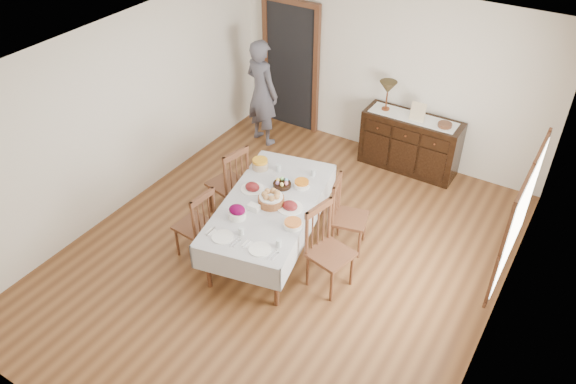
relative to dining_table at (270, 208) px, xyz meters
The scene contains 26 objects.
ground 0.69m from the dining_table, 15.22° to the right, with size 6.00×6.00×0.00m, color brown.
room_shell 1.07m from the dining_table, 75.05° to the left, with size 5.02×6.02×2.65m.
dining_table is the anchor object (origin of this frame).
chair_left_near 0.91m from the dining_table, 138.97° to the right, with size 0.45×0.45×1.00m.
chair_left_far 0.89m from the dining_table, 160.38° to the left, with size 0.53×0.53×1.08m.
chair_right_near 0.92m from the dining_table, 11.49° to the right, with size 0.54×0.54×1.09m.
chair_right_far 0.96m from the dining_table, 33.56° to the left, with size 0.51×0.51×1.01m.
sideboard 2.78m from the dining_table, 73.30° to the left, with size 1.46×0.53×0.88m.
person 2.69m from the dining_table, 125.76° to the left, with size 0.58×0.37×1.85m, color #565562.
bread_basket 0.17m from the dining_table, 34.55° to the right, with size 0.32×0.32×0.18m.
egg_basket 0.38m from the dining_table, 97.03° to the left, with size 0.23×0.23×0.11m.
ham_platter_a 0.36m from the dining_table, 162.76° to the left, with size 0.29×0.29×0.11m.
ham_platter_b 0.30m from the dining_table, ahead, with size 0.31×0.31×0.11m.
beet_bowl 0.50m from the dining_table, 109.51° to the right, with size 0.22×0.22×0.17m.
carrot_bowl 0.52m from the dining_table, 70.55° to the left, with size 0.21×0.21×0.09m.
pineapple_bowl 0.76m from the dining_table, 132.75° to the left, with size 0.21×0.21×0.14m.
casserole_dish 0.55m from the dining_table, 27.14° to the right, with size 0.22×0.22×0.07m.
butter_dish 0.27m from the dining_table, 108.96° to the right, with size 0.16×0.12×0.07m.
setting_left 0.78m from the dining_table, 93.48° to the right, with size 0.44×0.31×0.10m.
setting_right 0.85m from the dining_table, 59.68° to the right, with size 0.44×0.31×0.10m.
glass_far_a 0.68m from the dining_table, 113.07° to the left, with size 0.07×0.07×0.11m.
glass_far_b 0.80m from the dining_table, 77.30° to the left, with size 0.06×0.06×0.09m.
runner 2.77m from the dining_table, 73.39° to the left, with size 1.30×0.35×0.01m.
table_lamp 2.74m from the dining_table, 82.59° to the left, with size 0.26×0.26×0.46m.
picture_frame 2.75m from the dining_table, 71.55° to the left, with size 0.22×0.08×0.28m.
deco_bowl 2.92m from the dining_table, 64.12° to the left, with size 0.20×0.20×0.06m.
Camera 1 is at (2.79, -4.43, 4.88)m, focal length 35.00 mm.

